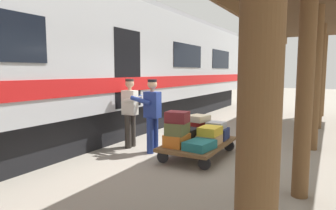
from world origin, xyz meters
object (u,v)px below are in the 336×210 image
Objects in this scene: porter_by_door at (131,110)px; suitcase_navy_fabric at (218,134)px; suitcase_gray_aluminum at (216,125)px; porter_in_overalls at (152,113)px; suitcase_red_plastic at (198,124)px; train_car at (85,65)px; suitcase_olive_duffel at (177,128)px; suitcase_orange_carryall at (177,140)px; suitcase_brown_leather at (197,132)px; suitcase_cream_canvas at (198,118)px; suitcase_black_hardshell at (188,135)px; suitcase_teal_softside at (200,145)px; luggage_cart at (198,144)px; suitcase_tan_vintage at (209,139)px; suitcase_yellow_case at (210,131)px; suitcase_maroon_trunk at (177,117)px.

suitcase_navy_fabric is at bearing -164.11° from porter_by_door.
porter_in_overalls is (1.32, 0.69, 0.28)m from suitcase_gray_aluminum.
train_car is at bearing 3.54° from suitcase_red_plastic.
suitcase_olive_duffel is at bearing 162.61° from porter_by_door.
porter_in_overalls is at bearing -22.77° from suitcase_orange_carryall.
suitcase_brown_leather is 1.10m from suitcase_olive_duffel.
suitcase_cream_canvas reaches higher than suitcase_orange_carryall.
suitcase_gray_aluminum is at bearing -133.84° from suitcase_black_hardshell.
suitcase_teal_softside is 0.75m from suitcase_black_hardshell.
train_car is 42.40× the size of suitcase_navy_fabric.
luggage_cart is at bearing 113.55° from suitcase_cream_canvas.
suitcase_brown_leather is at bearing -176.59° from train_car.
suitcase_orange_carryall is 1.08× the size of suitcase_tan_vintage.
suitcase_yellow_case reaches higher than suitcase_teal_softside.
porter_in_overalls reaches higher than suitcase_yellow_case.
suitcase_orange_carryall is at bearing 64.95° from suitcase_gray_aluminum.
suitcase_cream_canvas is (-3.40, -0.20, -1.29)m from train_car.
train_car is 4.31m from suitcase_teal_softside.
suitcase_red_plastic is at bearing -29.98° from suitcase_cream_canvas.
suitcase_red_plastic is 0.79× the size of suitcase_olive_duffel.
luggage_cart is 1.29m from porter_in_overalls.
suitcase_tan_vintage is (-0.26, -0.00, 0.14)m from luggage_cart.
luggage_cart is 1.91m from porter_by_door.
suitcase_olive_duffel is 1.43× the size of suitcase_gray_aluminum.
suitcase_navy_fabric is at bearing -90.00° from suitcase_tan_vintage.
suitcase_red_plastic is 1.16m from suitcase_maroon_trunk.
suitcase_olive_duffel is (-3.38, 0.87, -1.36)m from train_car.
suitcase_teal_softside is at bearing 89.42° from suitcase_yellow_case.
luggage_cart is at bearing 64.24° from suitcase_navy_fabric.
suitcase_red_plastic reaches higher than suitcase_navy_fabric.
suitcase_gray_aluminum is at bearing 175.69° from suitcase_red_plastic.
train_car is 33.50× the size of suitcase_teal_softside.
suitcase_gray_aluminum is (0.03, -1.04, 0.24)m from suitcase_teal_softside.
suitcase_maroon_trunk is 0.26× the size of porter_in_overalls.
suitcase_navy_fabric is at bearing -115.76° from luggage_cart.
suitcase_yellow_case is at bearing -171.31° from porter_in_overalls.
suitcase_cream_canvas is at bearing 0.34° from suitcase_navy_fabric.
suitcase_black_hardshell is 0.96× the size of suitcase_brown_leather.
suitcase_maroon_trunk reaches higher than suitcase_teal_softside.
luggage_cart is 0.91m from suitcase_maroon_trunk.
suitcase_maroon_trunk reaches higher than suitcase_red_plastic.
suitcase_yellow_case is (-0.52, -0.02, 0.14)m from suitcase_black_hardshell.
train_car is 4.21m from suitcase_navy_fabric.
suitcase_tan_vintage is 0.54m from suitcase_navy_fabric.
suitcase_teal_softside is 1.23× the size of suitcase_brown_leather.
porter_in_overalls reaches higher than luggage_cart.
suitcase_olive_duffel is (0.02, 1.06, -0.06)m from suitcase_cream_canvas.
suitcase_orange_carryall is 0.75m from suitcase_tan_vintage.
suitcase_gray_aluminum is at bearing -115.05° from suitcase_orange_carryall.
suitcase_gray_aluminum is (-3.86, -0.17, -1.42)m from train_car.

